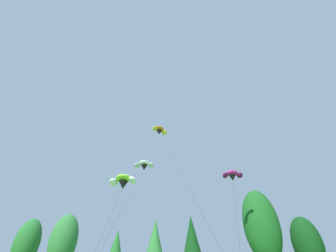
# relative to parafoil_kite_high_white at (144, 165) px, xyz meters

# --- Properties ---
(treeline_tree_a) EXTENTS (5.25, 5.25, 12.77)m
(treeline_tree_a) POSITION_rel_parafoil_kite_high_white_xyz_m (-29.50, 8.30, -11.45)
(treeline_tree_a) COLOR #472D19
(treeline_tree_a) RESTS_ON ground_plane
(treeline_tree_b) EXTENTS (5.13, 5.13, 12.32)m
(treeline_tree_b) POSITION_rel_parafoil_kite_high_white_xyz_m (-17.44, 4.70, -11.72)
(treeline_tree_b) COLOR #472D19
(treeline_tree_b) RESTS_ON ground_plane
(treeline_tree_c) EXTENTS (3.69, 3.69, 9.49)m
(treeline_tree_c) POSITION_rel_parafoil_kite_high_white_xyz_m (-7.49, 7.43, -13.24)
(treeline_tree_c) COLOR #472D19
(treeline_tree_c) RESTS_ON ground_plane
(treeline_tree_d) EXTENTS (3.88, 3.88, 10.38)m
(treeline_tree_d) POSITION_rel_parafoil_kite_high_white_xyz_m (1.16, 4.65, -12.68)
(treeline_tree_d) COLOR #472D19
(treeline_tree_d) RESTS_ON ground_plane
(treeline_tree_e) EXTENTS (4.04, 4.04, 11.10)m
(treeline_tree_e) POSITION_rel_parafoil_kite_high_white_xyz_m (7.34, 6.63, -12.23)
(treeline_tree_e) COLOR #472D19
(treeline_tree_e) RESTS_ON ground_plane
(treeline_tree_f) EXTENTS (5.73, 5.73, 14.55)m
(treeline_tree_f) POSITION_rel_parafoil_kite_high_white_xyz_m (19.20, 5.81, -10.38)
(treeline_tree_f) COLOR #472D19
(treeline_tree_f) RESTS_ON ground_plane
(treeline_tree_g) EXTENTS (4.63, 4.63, 10.47)m
(treeline_tree_g) POSITION_rel_parafoil_kite_high_white_xyz_m (26.14, 9.36, -12.85)
(treeline_tree_g) COLOR #472D19
(treeline_tree_g) RESTS_ON ground_plane
(parafoil_kite_high_white) EXTENTS (6.32, 21.64, 18.93)m
(parafoil_kite_high_white) POSITION_rel_parafoil_kite_high_white_xyz_m (0.00, 0.00, 0.00)
(parafoil_kite_high_white) COLOR white
(parafoil_kite_mid_magenta) EXTENTS (3.46, 18.53, 14.85)m
(parafoil_kite_mid_magenta) POSITION_rel_parafoil_kite_high_white_xyz_m (15.69, -1.04, -4.05)
(parafoil_kite_mid_magenta) COLOR #D12893
(parafoil_kite_far_lime_white) EXTENTS (3.84, 8.72, 10.86)m
(parafoil_kite_far_lime_white) POSITION_rel_parafoil_kite_high_white_xyz_m (2.44, -12.66, -8.00)
(parafoil_kite_far_lime_white) COLOR #93D633
(parafoil_kite_low_orange) EXTENTS (11.59, 16.95, 24.07)m
(parafoil_kite_low_orange) POSITION_rel_parafoil_kite_high_white_xyz_m (3.92, -3.29, 5.18)
(parafoil_kite_low_orange) COLOR orange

